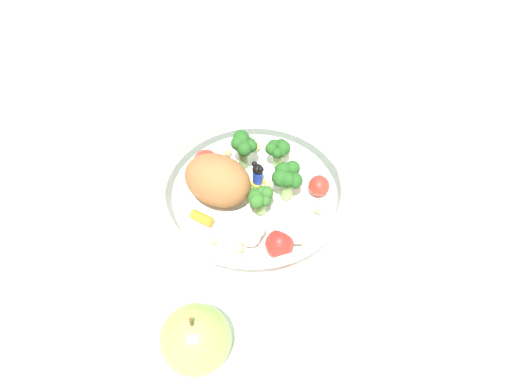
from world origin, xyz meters
name	(u,v)px	position (x,y,z in m)	size (l,w,h in m)	color
ground_plane	(252,200)	(0.00, 0.00, 0.00)	(2.40, 2.40, 0.00)	silver
food_container	(251,192)	(0.00, 0.01, 0.03)	(0.24, 0.24, 0.07)	white
loose_apple	(196,339)	(0.10, 0.19, 0.04)	(0.07, 0.07, 0.08)	#8CB74C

